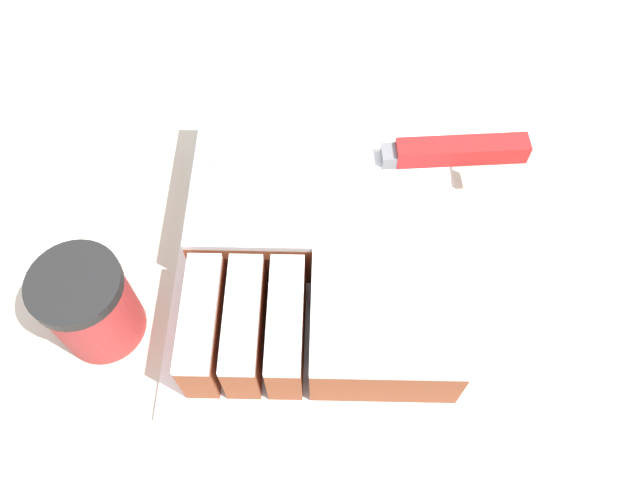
# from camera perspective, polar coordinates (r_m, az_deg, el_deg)

# --- Properties ---
(ground_plane) EXTENTS (8.00, 8.00, 0.00)m
(ground_plane) POSITION_cam_1_polar(r_m,az_deg,el_deg) (1.54, 1.29, -19.57)
(ground_plane) COLOR #4C4742
(countertop) EXTENTS (1.40, 1.10, 0.94)m
(countertop) POSITION_cam_1_polar(r_m,az_deg,el_deg) (1.08, 1.80, -14.96)
(countertop) COLOR beige
(countertop) RESTS_ON ground_plane
(cake_board) EXTENTS (0.29, 0.34, 0.01)m
(cake_board) POSITION_cam_1_polar(r_m,az_deg,el_deg) (0.64, -0.00, -1.73)
(cake_board) COLOR white
(cake_board) RESTS_ON countertop
(cake) EXTENTS (0.25, 0.30, 0.07)m
(cake) POSITION_cam_1_polar(r_m,az_deg,el_deg) (0.61, 0.35, 0.35)
(cake) COLOR #994C2D
(cake) RESTS_ON cake_board
(knife) EXTENTS (0.31, 0.04, 0.02)m
(knife) POSITION_cam_1_polar(r_m,az_deg,el_deg) (0.62, 10.50, 7.85)
(knife) COLOR silver
(knife) RESTS_ON cake
(coffee_cup) EXTENTS (0.08, 0.08, 0.10)m
(coffee_cup) POSITION_cam_1_polar(r_m,az_deg,el_deg) (0.61, -20.26, -5.63)
(coffee_cup) COLOR #B23333
(coffee_cup) RESTS_ON countertop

